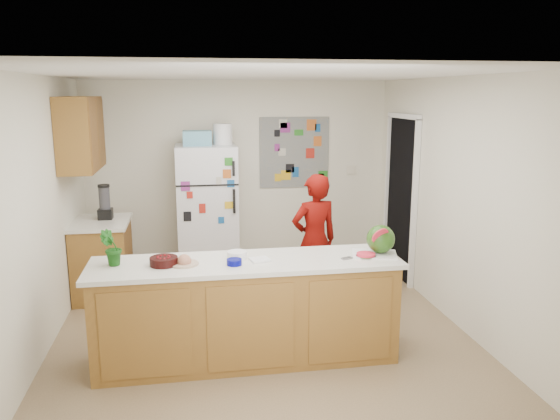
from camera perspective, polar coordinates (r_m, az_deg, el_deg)
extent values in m
cube|color=brown|center=(5.55, -1.87, -12.87)|extent=(4.00, 4.50, 0.02)
cube|color=beige|center=(7.36, -4.28, 3.61)|extent=(4.00, 0.02, 2.50)
cube|color=beige|center=(5.28, -24.12, -0.80)|extent=(0.02, 4.50, 2.50)
cube|color=beige|center=(5.76, 18.27, 0.64)|extent=(0.02, 4.50, 2.50)
cube|color=white|center=(5.04, -2.07, 14.10)|extent=(4.00, 4.50, 0.02)
cube|color=black|center=(7.08, 12.58, 1.13)|extent=(0.03, 0.85, 2.04)
cube|color=brown|center=(4.90, -3.48, -10.68)|extent=(2.60, 0.62, 0.88)
cube|color=silver|center=(4.74, -3.55, -5.54)|extent=(2.68, 0.70, 0.04)
cube|color=brown|center=(6.70, -18.02, -5.01)|extent=(0.60, 0.80, 0.86)
cube|color=silver|center=(6.59, -18.28, -1.26)|extent=(0.64, 0.84, 0.04)
cube|color=brown|center=(6.41, -20.10, 7.50)|extent=(0.35, 1.00, 0.80)
cube|color=silver|center=(7.03, -7.60, -0.18)|extent=(0.75, 0.70, 1.70)
cube|color=#5999B2|center=(6.89, -8.65, 7.45)|extent=(0.35, 0.28, 0.18)
cube|color=slate|center=(7.41, 1.52, 6.03)|extent=(0.95, 0.01, 0.95)
imported|color=#610804|center=(6.03, 3.61, -3.22)|extent=(0.61, 0.47, 1.49)
cylinder|color=black|center=(6.63, -17.85, 0.71)|extent=(0.12, 0.12, 0.38)
cube|color=silver|center=(4.96, 9.84, -4.57)|extent=(0.45, 0.39, 0.01)
sphere|color=#26560D|center=(4.96, 10.47, -2.99)|extent=(0.25, 0.25, 0.25)
cylinder|color=#E3224E|center=(4.88, 8.96, -4.61)|extent=(0.17, 0.17, 0.02)
cylinder|color=black|center=(4.69, -12.05, -5.25)|extent=(0.30, 0.30, 0.07)
cylinder|color=silver|center=(4.80, -4.51, -4.68)|extent=(0.21, 0.21, 0.06)
cylinder|color=#000267|center=(4.62, -4.80, -5.44)|extent=(0.16, 0.16, 0.05)
cylinder|color=beige|center=(4.68, -9.97, -5.55)|extent=(0.27, 0.27, 0.02)
cube|color=white|center=(4.72, -2.14, -5.20)|extent=(0.19, 0.17, 0.02)
cube|color=gray|center=(4.80, 7.01, -5.02)|extent=(0.11, 0.08, 0.01)
imported|color=#134111|center=(4.76, -17.24, -3.79)|extent=(0.20, 0.18, 0.31)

